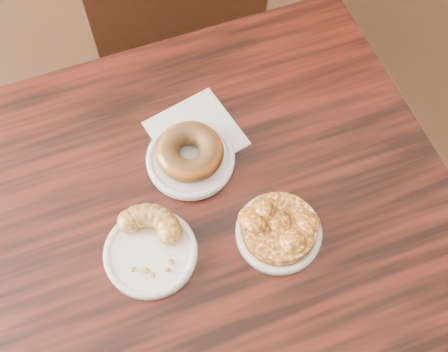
{
  "coord_description": "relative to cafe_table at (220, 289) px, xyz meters",
  "views": [
    {
      "loc": [
        -0.03,
        -0.49,
        1.62
      ],
      "look_at": [
        -0.01,
        -0.07,
        0.8
      ],
      "focal_mm": 45.0,
      "sensor_mm": 36.0,
      "label": 1
    }
  ],
  "objects": [
    {
      "name": "floor",
      "position": [
        0.02,
        0.14,
        -0.38
      ],
      "size": [
        5.0,
        5.0,
        0.0
      ],
      "primitive_type": "plane",
      "color": "black",
      "rests_on": "ground"
    },
    {
      "name": "cafe_table",
      "position": [
        0.0,
        0.0,
        0.0
      ],
      "size": [
        1.03,
        1.03,
        0.75
      ],
      "primitive_type": "cube",
      "rotation": [
        0.0,
        0.0,
        0.3
      ],
      "color": "black",
      "rests_on": "floor"
    },
    {
      "name": "napkin",
      "position": [
        -0.03,
        0.18,
        0.38
      ],
      "size": [
        0.2,
        0.2,
        0.0
      ],
      "primitive_type": "cube",
      "rotation": [
        0.0,
        0.0,
        0.51
      ],
      "color": "white",
      "rests_on": "cafe_table"
    },
    {
      "name": "plate_donut",
      "position": [
        -0.04,
        0.12,
        0.38
      ],
      "size": [
        0.15,
        0.15,
        0.01
      ],
      "primitive_type": "cylinder",
      "color": "white",
      "rests_on": "napkin"
    },
    {
      "name": "plate_cruller",
      "position": [
        -0.11,
        -0.04,
        0.38
      ],
      "size": [
        0.15,
        0.15,
        0.01
      ],
      "primitive_type": "cylinder",
      "color": "white",
      "rests_on": "cafe_table"
    },
    {
      "name": "plate_fritter",
      "position": [
        0.1,
        -0.02,
        0.38
      ],
      "size": [
        0.14,
        0.14,
        0.01
      ],
      "primitive_type": "cylinder",
      "color": "silver",
      "rests_on": "cafe_table"
    },
    {
      "name": "glazed_donut",
      "position": [
        -0.04,
        0.12,
        0.41
      ],
      "size": [
        0.12,
        0.12,
        0.04
      ],
      "primitive_type": "torus",
      "color": "brown",
      "rests_on": "plate_donut"
    },
    {
      "name": "apple_fritter",
      "position": [
        0.1,
        -0.02,
        0.41
      ],
      "size": [
        0.16,
        0.16,
        0.04
      ],
      "primitive_type": null,
      "color": "#422007",
      "rests_on": "plate_fritter"
    },
    {
      "name": "cruller_fragment",
      "position": [
        -0.11,
        -0.04,
        0.41
      ],
      "size": [
        0.13,
        0.13,
        0.04
      ],
      "primitive_type": null,
      "color": "#5C3E12",
      "rests_on": "plate_cruller"
    }
  ]
}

